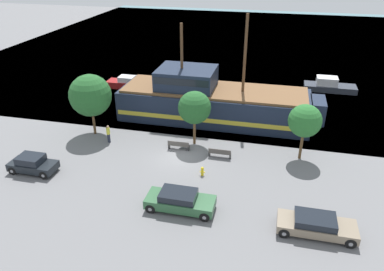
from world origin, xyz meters
name	(u,v)px	position (x,y,z in m)	size (l,w,h in m)	color
ground_plane	(178,157)	(0.00, 0.00, 0.00)	(160.00, 160.00, 0.00)	slate
water_surface	(239,42)	(0.00, 44.00, 0.00)	(80.00, 80.00, 0.00)	slate
pirate_ship	(212,101)	(1.31, 8.67, 2.00)	(20.75, 5.99, 10.93)	#192338
moored_boat_dockside	(134,84)	(-10.20, 15.67, 0.57)	(7.18, 1.93, 1.49)	maroon
moored_boat_outer	(329,86)	(14.18, 20.53, 0.63)	(6.32, 2.29, 1.73)	#2D333D
parked_car_curb_front	(316,225)	(11.08, -7.29, 0.67)	(4.94, 1.99, 1.29)	#7F705B
parked_car_curb_mid	(180,201)	(2.01, -6.92, 0.72)	(4.79, 1.98, 1.41)	#2D5B38
parked_car_curb_rear	(33,164)	(-10.84, -4.99, 0.72)	(3.80, 1.78, 1.45)	black
fire_hydrant	(202,171)	(2.64, -2.35, 0.41)	(0.42, 0.25, 0.76)	yellow
bench_promenade_east	(179,145)	(-0.31, 1.30, 0.45)	(1.95, 0.45, 0.85)	#4C4742
bench_promenade_west	(220,153)	(3.53, 0.76, 0.45)	(1.96, 0.45, 0.85)	#4C4742
pedestrian_walking_near	(108,134)	(-7.03, 1.18, 0.88)	(0.32, 0.32, 1.72)	#232838
tree_row_east	(90,95)	(-9.14, 2.56, 3.96)	(3.97, 3.97, 5.95)	brown
tree_row_mideast	(195,108)	(0.81, 2.78, 3.60)	(2.96, 2.96, 5.09)	brown
tree_row_midwest	(305,121)	(10.29, 2.24, 3.56)	(2.77, 2.77, 4.96)	brown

